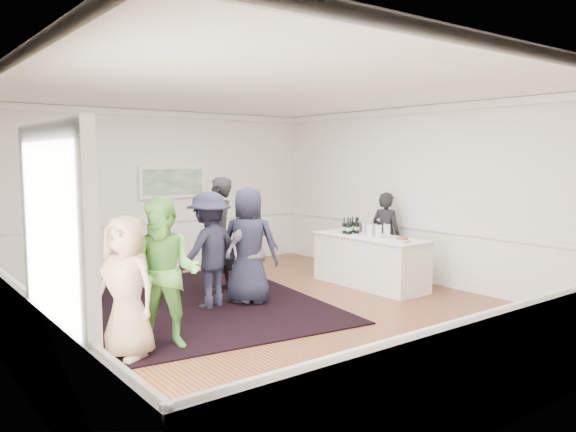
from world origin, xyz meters
TOP-DOWN VIEW (x-y plane):
  - floor at (0.00, 0.00)m, footprint 8.00×8.00m
  - ceiling at (0.00, 0.00)m, footprint 7.00×8.00m
  - wall_right at (3.50, 0.00)m, footprint 0.02×8.00m
  - wall_back at (0.00, 4.00)m, footprint 7.00×0.02m
  - wall_front at (0.00, -4.00)m, footprint 7.00×0.02m
  - wainscoting at (0.00, 0.00)m, footprint 7.00×8.00m
  - doorway at (-3.45, -1.90)m, footprint 0.10×1.78m
  - landscape_painting at (0.40, 3.95)m, footprint 1.44×0.06m
  - area_rug at (-0.55, 1.18)m, footprint 4.00×4.92m
  - serving_table at (2.46, 0.41)m, footprint 0.84×2.20m
  - bartender at (3.20, 0.72)m, footprint 0.50×0.66m
  - guest_tan at (-2.33, -0.46)m, footprint 0.83×0.95m
  - guest_green at (-1.82, -0.41)m, footprint 1.11×1.10m
  - guest_lilac at (0.18, 0.72)m, footprint 0.96×0.41m
  - guest_dark_a at (-0.50, 0.88)m, footprint 1.26×0.90m
  - guest_dark_b at (0.11, 1.64)m, footprint 0.85×0.78m
  - guest_navy at (0.11, 0.73)m, footprint 1.03×1.05m
  - wine_bottles at (2.45, 0.87)m, footprint 0.41×0.25m
  - juice_pitchers at (2.45, 0.21)m, footprint 0.34×0.31m
  - ice_bucket at (2.50, 0.60)m, footprint 0.26×0.26m
  - nut_bowl at (2.37, -0.40)m, footprint 0.27×0.27m

SIDE VIEW (x-z plane):
  - floor at x=0.00m, z-range 0.00..0.00m
  - area_rug at x=-0.55m, z-range 0.00..0.02m
  - serving_table at x=2.46m, z-range 0.00..0.89m
  - wainscoting at x=0.00m, z-range 0.00..1.00m
  - guest_lilac at x=0.18m, z-range 0.00..1.62m
  - bartender at x=3.20m, z-range 0.00..1.63m
  - guest_tan at x=-2.33m, z-range 0.00..1.63m
  - guest_dark_a at x=-0.50m, z-range 0.00..1.76m
  - guest_green at x=-1.82m, z-range 0.00..1.81m
  - guest_navy at x=0.11m, z-range 0.00..1.82m
  - nut_bowl at x=2.37m, z-range 0.89..0.97m
  - guest_dark_b at x=0.11m, z-range 0.00..1.95m
  - ice_bucket at x=2.50m, z-range 0.88..1.13m
  - juice_pitchers at x=2.45m, z-range 0.89..1.13m
  - wine_bottles at x=2.45m, z-range 0.89..1.20m
  - doorway at x=-3.45m, z-range 0.14..2.70m
  - wall_right at x=3.50m, z-range 0.00..3.20m
  - wall_back at x=0.00m, z-range 0.00..3.20m
  - wall_front at x=0.00m, z-range 0.00..3.20m
  - landscape_painting at x=0.40m, z-range 1.45..2.11m
  - ceiling at x=0.00m, z-range 3.19..3.21m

